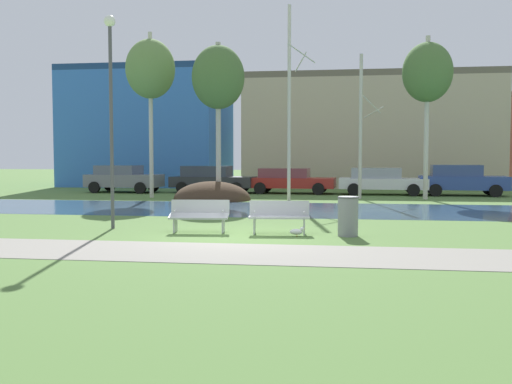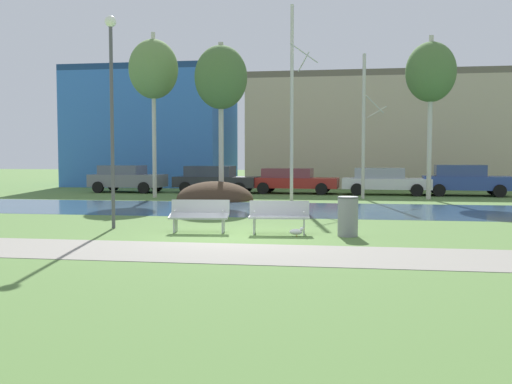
% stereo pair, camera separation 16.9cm
% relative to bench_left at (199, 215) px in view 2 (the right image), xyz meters
% --- Properties ---
extents(ground_plane, '(120.00, 120.00, 0.00)m').
position_rel_bench_left_xyz_m(ground_plane, '(1.10, 9.17, -0.47)').
color(ground_plane, '#517538').
extents(paved_path_strip, '(60.00, 2.57, 0.01)m').
position_rel_bench_left_xyz_m(paved_path_strip, '(1.10, -3.22, -0.47)').
color(paved_path_strip, gray).
rests_on(paved_path_strip, ground).
extents(river_band, '(80.00, 6.33, 0.01)m').
position_rel_bench_left_xyz_m(river_band, '(1.10, 7.02, -0.47)').
color(river_band, '#33516B').
rests_on(river_band, ground).
extents(soil_mound, '(3.65, 3.12, 1.76)m').
position_rel_bench_left_xyz_m(soil_mound, '(-2.17, 11.29, -0.47)').
color(soil_mound, '#423021').
rests_on(soil_mound, ground).
extents(bench_left, '(1.64, 0.70, 0.87)m').
position_rel_bench_left_xyz_m(bench_left, '(0.00, 0.00, 0.00)').
color(bench_left, '#B2B5B7').
rests_on(bench_left, ground).
extents(bench_right, '(1.64, 0.70, 0.87)m').
position_rel_bench_left_xyz_m(bench_right, '(2.18, 0.00, 0.00)').
color(bench_right, '#B2B5B7').
rests_on(bench_right, ground).
extents(trash_bin, '(0.55, 0.55, 1.03)m').
position_rel_bench_left_xyz_m(trash_bin, '(3.98, -0.19, 0.06)').
color(trash_bin, gray).
rests_on(trash_bin, ground).
extents(seagull, '(0.41, 0.15, 0.25)m').
position_rel_bench_left_xyz_m(seagull, '(2.69, -0.46, -0.34)').
color(seagull, white).
rests_on(seagull, ground).
extents(streetlamp, '(0.32, 0.32, 5.99)m').
position_rel_bench_left_xyz_m(streetlamp, '(-2.64, 0.43, 3.46)').
color(streetlamp, '#4C4C51').
rests_on(streetlamp, ground).
extents(birch_far_left, '(2.42, 2.42, 8.12)m').
position_rel_bench_left_xyz_m(birch_far_left, '(-5.50, 12.45, 5.82)').
color(birch_far_left, beige).
rests_on(birch_far_left, ground).
extents(birch_left, '(2.48, 2.48, 7.38)m').
position_rel_bench_left_xyz_m(birch_left, '(-1.93, 11.64, 5.23)').
color(birch_left, '#BCB7A8').
rests_on(birch_left, ground).
extents(birch_center_left, '(1.29, 2.00, 9.01)m').
position_rel_bench_left_xyz_m(birch_center_left, '(1.42, 11.72, 4.11)').
color(birch_center_left, beige).
rests_on(birch_center_left, ground).
extents(birch_center, '(1.16, 2.03, 6.93)m').
position_rel_bench_left_xyz_m(birch_center, '(4.75, 13.15, 3.04)').
color(birch_center, beige).
rests_on(birch_center, ground).
extents(birch_center_right, '(2.34, 2.34, 7.70)m').
position_rel_bench_left_xyz_m(birch_center_right, '(7.81, 13.20, 5.48)').
color(birch_center_right, beige).
rests_on(birch_center_right, ground).
extents(parked_van_nearest_grey, '(4.24, 2.32, 1.53)m').
position_rel_bench_left_xyz_m(parked_van_nearest_grey, '(-8.44, 16.18, 0.34)').
color(parked_van_nearest_grey, slate).
rests_on(parked_van_nearest_grey, ground).
extents(parked_sedan_second_dark, '(4.78, 2.26, 1.50)m').
position_rel_bench_left_xyz_m(parked_sedan_second_dark, '(-3.41, 16.61, 0.32)').
color(parked_sedan_second_dark, '#282B30').
rests_on(parked_sedan_second_dark, ground).
extents(parked_hatch_third_red, '(4.89, 2.31, 1.39)m').
position_rel_bench_left_xyz_m(parked_hatch_third_red, '(1.00, 16.58, 0.27)').
color(parked_hatch_third_red, maroon).
rests_on(parked_hatch_third_red, ground).
extents(parked_wagon_fourth_white, '(4.69, 2.29, 1.43)m').
position_rel_bench_left_xyz_m(parked_wagon_fourth_white, '(5.94, 16.23, 0.29)').
color(parked_wagon_fourth_white, silver).
rests_on(parked_wagon_fourth_white, ground).
extents(parked_suv_fifth_blue, '(4.50, 2.28, 1.60)m').
position_rel_bench_left_xyz_m(parked_suv_fifth_blue, '(10.02, 16.12, 0.36)').
color(parked_suv_fifth_blue, '#2D4793').
rests_on(parked_suv_fifth_blue, ground).
extents(building_blue_store, '(10.45, 8.49, 8.06)m').
position_rel_bench_left_xyz_m(building_blue_store, '(-9.66, 24.81, 3.56)').
color(building_blue_store, '#3870C6').
rests_on(building_blue_store, ground).
extents(building_beige_block, '(16.29, 9.24, 7.39)m').
position_rel_bench_left_xyz_m(building_beige_block, '(5.66, 25.82, 3.22)').
color(building_beige_block, '#BCAD8E').
rests_on(building_beige_block, ground).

